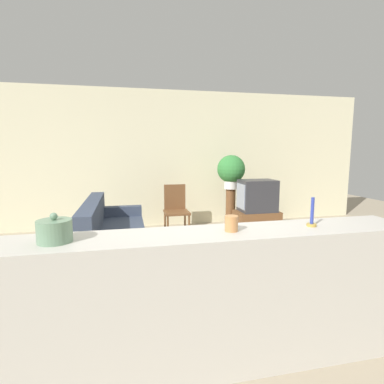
{
  "coord_description": "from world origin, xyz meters",
  "views": [
    {
      "loc": [
        -0.57,
        -2.6,
        1.53
      ],
      "look_at": [
        0.47,
        2.12,
        0.85
      ],
      "focal_mm": 28.0,
      "sensor_mm": 36.0,
      "label": 1
    }
  ],
  "objects_px": {
    "couch": "(112,239)",
    "decorative_bowl": "(55,231)",
    "potted_plant": "(231,170)",
    "television": "(257,196)",
    "wooden_chair": "(176,207)"
  },
  "relations": [
    {
      "from": "television",
      "to": "wooden_chair",
      "type": "relative_size",
      "value": 0.7
    },
    {
      "from": "decorative_bowl",
      "to": "couch",
      "type": "bearing_deg",
      "value": 84.55
    },
    {
      "from": "couch",
      "to": "decorative_bowl",
      "type": "distance_m",
      "value": 2.43
    },
    {
      "from": "television",
      "to": "potted_plant",
      "type": "relative_size",
      "value": 0.98
    },
    {
      "from": "couch",
      "to": "television",
      "type": "height_order",
      "value": "television"
    },
    {
      "from": "couch",
      "to": "decorative_bowl",
      "type": "xyz_separation_m",
      "value": [
        -0.22,
        -2.3,
        0.75
      ]
    },
    {
      "from": "potted_plant",
      "to": "wooden_chair",
      "type": "bearing_deg",
      "value": -179.26
    },
    {
      "from": "couch",
      "to": "potted_plant",
      "type": "distance_m",
      "value": 2.58
    },
    {
      "from": "wooden_chair",
      "to": "television",
      "type": "bearing_deg",
      "value": -19.3
    },
    {
      "from": "potted_plant",
      "to": "decorative_bowl",
      "type": "height_order",
      "value": "potted_plant"
    },
    {
      "from": "couch",
      "to": "wooden_chair",
      "type": "distance_m",
      "value": 1.57
    },
    {
      "from": "potted_plant",
      "to": "decorative_bowl",
      "type": "relative_size",
      "value": 3.09
    },
    {
      "from": "wooden_chair",
      "to": "decorative_bowl",
      "type": "xyz_separation_m",
      "value": [
        -1.31,
        -3.42,
        0.56
      ]
    },
    {
      "from": "potted_plant",
      "to": "decorative_bowl",
      "type": "xyz_separation_m",
      "value": [
        -2.37,
        -3.43,
        -0.11
      ]
    },
    {
      "from": "couch",
      "to": "wooden_chair",
      "type": "bearing_deg",
      "value": 45.87
    }
  ]
}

